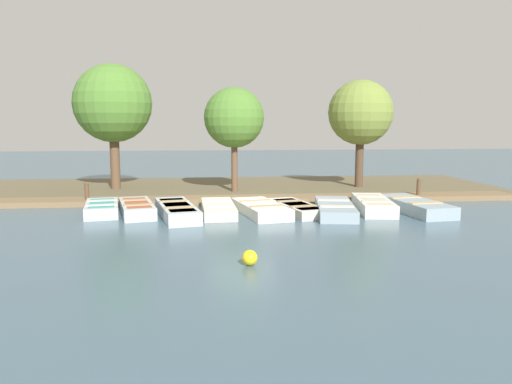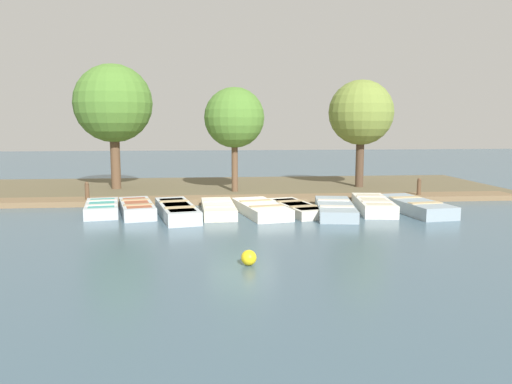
# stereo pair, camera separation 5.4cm
# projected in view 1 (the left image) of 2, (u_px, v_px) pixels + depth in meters

# --- Properties ---
(ground_plane) EXTENTS (80.00, 80.00, 0.00)m
(ground_plane) POSITION_uv_depth(u_px,v_px,m) (241.00, 209.00, 18.00)
(ground_plane) COLOR #425B6B
(shore_bank) EXTENTS (8.00, 24.00, 0.19)m
(shore_bank) POSITION_uv_depth(u_px,v_px,m) (233.00, 188.00, 22.91)
(shore_bank) COLOR brown
(shore_bank) RESTS_ON ground_plane
(dock_walkway) EXTENTS (1.34, 22.39, 0.21)m
(dock_walkway) POSITION_uv_depth(u_px,v_px,m) (238.00, 200.00, 19.54)
(dock_walkway) COLOR brown
(dock_walkway) RESTS_ON ground_plane
(rowboat_0) EXTENTS (2.75, 1.49, 0.40)m
(rowboat_0) POSITION_uv_depth(u_px,v_px,m) (102.00, 208.00, 16.99)
(rowboat_0) COLOR #B2BCC1
(rowboat_0) RESTS_ON ground_plane
(rowboat_1) EXTENTS (3.09, 1.63, 0.43)m
(rowboat_1) POSITION_uv_depth(u_px,v_px,m) (137.00, 208.00, 16.91)
(rowboat_1) COLOR #B2BCC1
(rowboat_1) RESTS_ON ground_plane
(rowboat_2) EXTENTS (3.67, 1.74, 0.44)m
(rowboat_2) POSITION_uv_depth(u_px,v_px,m) (177.00, 210.00, 16.45)
(rowboat_2) COLOR #B2BCC1
(rowboat_2) RESTS_ON ground_plane
(rowboat_3) EXTENTS (3.04, 1.17, 0.38)m
(rowboat_3) POSITION_uv_depth(u_px,v_px,m) (218.00, 208.00, 17.00)
(rowboat_3) COLOR beige
(rowboat_3) RESTS_ON ground_plane
(rowboat_4) EXTENTS (3.34, 1.84, 0.40)m
(rowboat_4) POSITION_uv_depth(u_px,v_px,m) (261.00, 209.00, 16.91)
(rowboat_4) COLOR silver
(rowboat_4) RESTS_ON ground_plane
(rowboat_5) EXTENTS (3.25, 1.72, 0.33)m
(rowboat_5) POSITION_uv_depth(u_px,v_px,m) (297.00, 208.00, 17.23)
(rowboat_5) COLOR beige
(rowboat_5) RESTS_ON ground_plane
(rowboat_6) EXTENTS (3.70, 1.78, 0.39)m
(rowboat_6) POSITION_uv_depth(u_px,v_px,m) (335.00, 208.00, 16.98)
(rowboat_6) COLOR #8C9EA8
(rowboat_6) RESTS_ON ground_plane
(rowboat_7) EXTENTS (3.35, 1.56, 0.44)m
(rowboat_7) POSITION_uv_depth(u_px,v_px,m) (373.00, 205.00, 17.60)
(rowboat_7) COLOR silver
(rowboat_7) RESTS_ON ground_plane
(rowboat_8) EXTENTS (3.60, 1.64, 0.44)m
(rowboat_8) POSITION_uv_depth(u_px,v_px,m) (414.00, 206.00, 17.34)
(rowboat_8) COLOR #8C9EA8
(rowboat_8) RESTS_ON ground_plane
(mooring_post_near) EXTENTS (0.16, 0.16, 0.88)m
(mooring_post_near) POSITION_uv_depth(u_px,v_px,m) (87.00, 193.00, 18.84)
(mooring_post_near) COLOR brown
(mooring_post_near) RESTS_ON ground_plane
(mooring_post_far) EXTENTS (0.16, 0.16, 0.88)m
(mooring_post_far) POSITION_uv_depth(u_px,v_px,m) (418.00, 189.00, 20.13)
(mooring_post_far) COLOR brown
(mooring_post_far) RESTS_ON ground_plane
(buoy) EXTENTS (0.34, 0.34, 0.34)m
(buoy) POSITION_uv_depth(u_px,v_px,m) (250.00, 258.00, 10.82)
(buoy) COLOR yellow
(buoy) RESTS_ON ground_plane
(park_tree_far_left) EXTENTS (3.38, 3.38, 5.62)m
(park_tree_far_left) POSITION_uv_depth(u_px,v_px,m) (113.00, 104.00, 21.61)
(park_tree_far_left) COLOR brown
(park_tree_far_left) RESTS_ON ground_plane
(park_tree_left) EXTENTS (2.52, 2.52, 4.57)m
(park_tree_left) POSITION_uv_depth(u_px,v_px,m) (234.00, 118.00, 20.81)
(park_tree_left) COLOR brown
(park_tree_left) RESTS_ON ground_plane
(park_tree_center) EXTENTS (2.90, 2.90, 5.00)m
(park_tree_center) POSITION_uv_depth(u_px,v_px,m) (361.00, 113.00, 22.34)
(park_tree_center) COLOR #4C3828
(park_tree_center) RESTS_ON ground_plane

